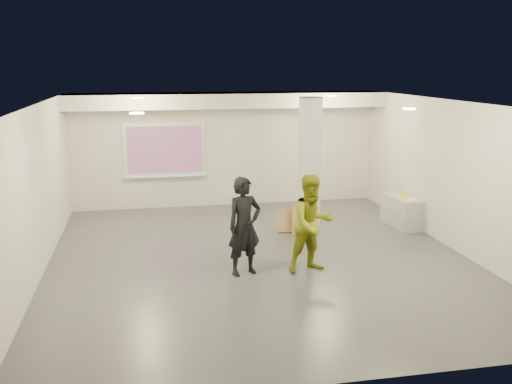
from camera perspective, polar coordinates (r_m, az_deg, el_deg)
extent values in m
cube|color=#3A3C41|center=(11.14, 0.40, -6.73)|extent=(8.00, 9.00, 0.01)
cube|color=white|center=(10.53, 0.43, 8.86)|extent=(8.00, 9.00, 0.01)
cube|color=silver|center=(15.10, -3.01, 4.28)|extent=(8.00, 0.01, 3.00)
cube|color=silver|center=(6.54, 8.38, -7.12)|extent=(8.00, 0.01, 3.00)
cube|color=silver|center=(10.69, -21.09, -0.06)|extent=(0.01, 9.00, 3.00)
cube|color=silver|center=(12.17, 19.21, 1.54)|extent=(0.01, 9.00, 3.00)
cube|color=silver|center=(14.42, -2.76, 9.16)|extent=(8.00, 1.10, 0.36)
cylinder|color=#FFF38C|center=(12.81, -11.70, 9.19)|extent=(0.22, 0.22, 0.02)
cylinder|color=#FFF38C|center=(13.51, 7.56, 9.51)|extent=(0.22, 0.22, 0.02)
cylinder|color=#FFF38C|center=(8.82, -11.83, 7.73)|extent=(0.22, 0.22, 0.02)
cylinder|color=#FFF38C|center=(9.81, 15.06, 8.04)|extent=(0.22, 0.22, 0.02)
cylinder|color=silver|center=(12.81, 5.39, 2.72)|extent=(0.52, 0.52, 3.00)
cube|color=white|center=(14.92, -9.10, 4.22)|extent=(2.10, 0.06, 1.40)
cube|color=blue|center=(14.87, -9.10, 4.20)|extent=(1.90, 0.01, 1.20)
cube|color=white|center=(14.97, -9.00, 1.54)|extent=(2.10, 0.08, 0.04)
cube|color=#999C9E|center=(13.71, 14.39, -1.88)|extent=(0.58, 1.23, 0.70)
cube|color=white|center=(13.40, 15.21, -0.67)|extent=(0.36, 0.42, 0.02)
cube|color=#ECE204|center=(13.55, 14.57, -0.47)|extent=(0.25, 0.32, 0.03)
cube|color=#A17A4A|center=(12.69, 4.91, -2.90)|extent=(0.59, 0.29, 0.61)
cube|color=#A17A4A|center=(12.87, 3.19, -2.88)|extent=(0.49, 0.28, 0.50)
imported|color=black|center=(10.13, -1.18, -3.45)|extent=(0.75, 0.61, 1.78)
imported|color=olive|center=(10.32, 5.65, -3.17)|extent=(1.01, 0.87, 1.79)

